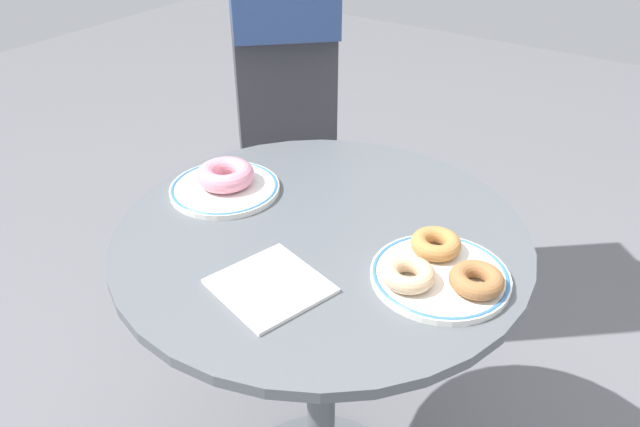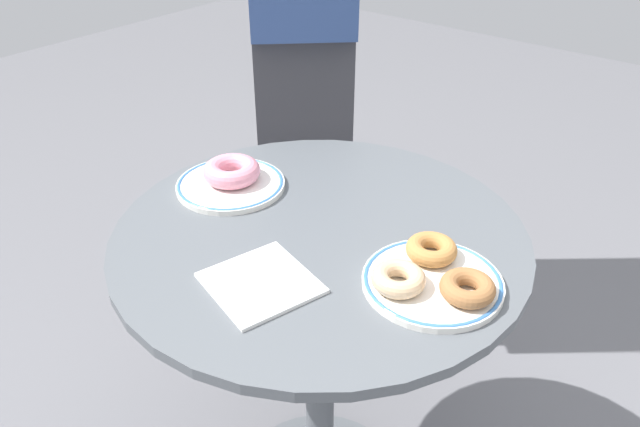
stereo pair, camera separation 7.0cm
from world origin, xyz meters
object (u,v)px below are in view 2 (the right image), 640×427
(plate_right, at_px, (432,282))
(donut_glazed, at_px, (398,279))
(donut_old_fashioned, at_px, (431,249))
(cafe_table, at_px, (320,346))
(person_figure, at_px, (301,44))
(plate_left, at_px, (231,184))
(donut_pink_frosted, at_px, (232,171))
(paper_napkin, at_px, (261,283))
(donut_cinnamon, at_px, (467,288))

(plate_right, bearing_deg, donut_glazed, -124.25)
(plate_right, height_order, donut_old_fashioned, donut_old_fashioned)
(cafe_table, xyz_separation_m, person_figure, (-0.44, 0.47, 0.36))
(donut_old_fashioned, bearing_deg, plate_left, -175.74)
(plate_left, xyz_separation_m, donut_glazed, (0.39, -0.06, 0.02))
(cafe_table, bearing_deg, person_figure, 132.91)
(donut_pink_frosted, xyz_separation_m, paper_napkin, (0.24, -0.18, -0.03))
(paper_napkin, bearing_deg, cafe_table, 97.34)
(cafe_table, xyz_separation_m, donut_cinnamon, (0.26, -0.01, 0.28))
(donut_cinnamon, bearing_deg, plate_right, 177.30)
(cafe_table, distance_m, donut_cinnamon, 0.39)
(plate_left, bearing_deg, donut_cinnamon, -2.15)
(cafe_table, relative_size, donut_cinnamon, 9.48)
(donut_pink_frosted, distance_m, donut_old_fashioned, 0.40)
(paper_napkin, bearing_deg, donut_old_fashioned, 50.58)
(plate_left, xyz_separation_m, donut_old_fashioned, (0.39, 0.03, 0.02))
(plate_right, distance_m, person_figure, 0.81)
(cafe_table, distance_m, person_figure, 0.74)
(plate_right, relative_size, person_figure, 0.12)
(plate_left, distance_m, paper_napkin, 0.29)
(paper_napkin, relative_size, person_figure, 0.09)
(donut_old_fashioned, relative_size, person_figure, 0.05)
(donut_old_fashioned, bearing_deg, donut_cinnamon, -29.64)
(plate_left, xyz_separation_m, plate_right, (0.42, -0.02, 0.00))
(paper_napkin, xyz_separation_m, person_figure, (-0.46, 0.63, 0.10))
(cafe_table, bearing_deg, paper_napkin, -82.66)
(donut_glazed, bearing_deg, donut_pink_frosted, 170.27)
(plate_left, bearing_deg, person_figure, 116.04)
(donut_cinnamon, xyz_separation_m, paper_napkin, (-0.24, -0.15, -0.02))
(donut_pink_frosted, bearing_deg, person_figure, 116.10)
(donut_pink_frosted, relative_size, donut_old_fashioned, 1.35)
(cafe_table, xyz_separation_m, paper_napkin, (0.02, -0.16, 0.26))
(donut_glazed, height_order, paper_napkin, donut_glazed)
(plate_left, height_order, plate_right, same)
(plate_right, relative_size, donut_cinnamon, 2.64)
(cafe_table, distance_m, plate_right, 0.34)
(donut_glazed, xyz_separation_m, paper_napkin, (-0.16, -0.11, -0.02))
(donut_pink_frosted, xyz_separation_m, person_figure, (-0.22, 0.46, 0.08))
(cafe_table, relative_size, paper_napkin, 5.04)
(donut_old_fashioned, xyz_separation_m, person_figure, (-0.62, 0.44, 0.08))
(donut_cinnamon, relative_size, paper_napkin, 0.53)
(cafe_table, bearing_deg, plate_right, -2.30)
(donut_old_fashioned, distance_m, paper_napkin, 0.25)
(plate_left, relative_size, paper_napkin, 1.36)
(donut_pink_frosted, height_order, donut_cinnamon, donut_pink_frosted)
(plate_right, height_order, donut_cinnamon, donut_cinnamon)
(donut_pink_frosted, bearing_deg, cafe_table, -4.05)
(donut_old_fashioned, height_order, paper_napkin, donut_old_fashioned)
(plate_right, bearing_deg, person_figure, 143.54)
(donut_cinnamon, xyz_separation_m, person_figure, (-0.70, 0.48, 0.08))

